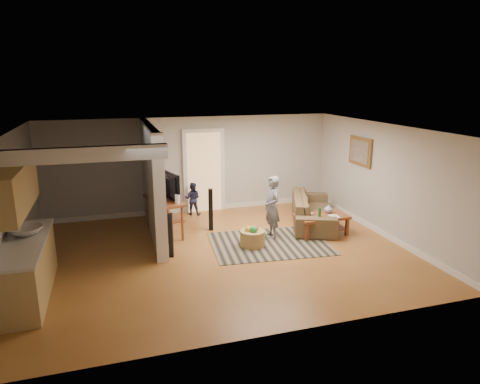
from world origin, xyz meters
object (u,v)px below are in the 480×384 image
object	(u,v)px
speaker_right	(211,210)
child	(271,237)
speaker_left	(171,235)
toy_basket	(252,237)
toddler	(193,214)
tv_console	(165,202)
coffee_table	(322,219)
sofa	(312,223)

from	to	relation	value
speaker_right	child	bearing A→B (deg)	-19.40
speaker_left	child	bearing A→B (deg)	29.08
toy_basket	toddler	xyz separation A→B (m)	(-0.79, 2.53, -0.19)
speaker_left	tv_console	bearing A→B (deg)	105.19
speaker_left	coffee_table	bearing A→B (deg)	22.99
child	speaker_right	bearing A→B (deg)	-128.33
tv_console	toddler	xyz separation A→B (m)	(0.86, 1.27, -0.76)
child	speaker_left	bearing A→B (deg)	-81.79
sofa	coffee_table	size ratio (longest dim) A/B	2.01
coffee_table	tv_console	size ratio (longest dim) A/B	0.84
tv_console	toddler	distance (m)	1.71
tv_console	toy_basket	distance (m)	2.16
tv_console	toy_basket	world-z (taller)	tv_console
sofa	speaker_right	bearing A→B (deg)	106.03
tv_console	speaker_right	distance (m)	1.08
sofa	tv_console	xyz separation A→B (m)	(-3.53, 0.29, 0.76)
coffee_table	toy_basket	distance (m)	1.76
speaker_right	toy_basket	size ratio (longest dim) A/B	1.89
sofa	coffee_table	bearing A→B (deg)	-168.96
tv_console	speaker_left	xyz separation A→B (m)	(-0.07, -1.33, -0.31)
sofa	speaker_right	world-z (taller)	speaker_right
sofa	tv_console	distance (m)	3.63
coffee_table	speaker_left	size ratio (longest dim) A/B	1.32
child	toddler	size ratio (longest dim) A/B	1.63
sofa	speaker_left	xyz separation A→B (m)	(-3.60, -1.04, 0.45)
tv_console	speaker_right	bearing A→B (deg)	-17.54
speaker_left	toddler	world-z (taller)	speaker_left
coffee_table	speaker_right	bearing A→B (deg)	157.01
tv_console	toddler	world-z (taller)	tv_console
speaker_right	speaker_left	bearing A→B (deg)	-114.48
speaker_left	toy_basket	world-z (taller)	speaker_left
toy_basket	speaker_left	bearing A→B (deg)	-177.92
speaker_right	toddler	size ratio (longest dim) A/B	1.17
speaker_left	speaker_right	bearing A→B (deg)	67.45
coffee_table	sofa	bearing A→B (deg)	79.04
speaker_left	toddler	xyz separation A→B (m)	(0.93, 2.60, -0.45)
speaker_left	child	distance (m)	2.38
tv_console	toy_basket	bearing A→B (deg)	-53.21
tv_console	speaker_right	world-z (taller)	tv_console
speaker_left	toddler	bearing A→B (deg)	88.30
coffee_table	toy_basket	size ratio (longest dim) A/B	2.25
sofa	toddler	world-z (taller)	toddler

